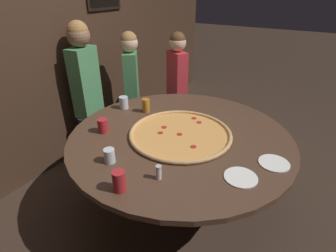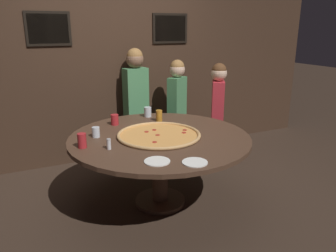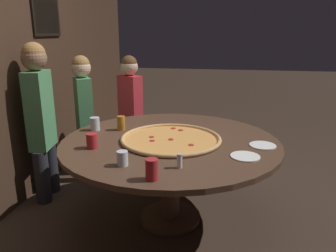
# 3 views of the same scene
# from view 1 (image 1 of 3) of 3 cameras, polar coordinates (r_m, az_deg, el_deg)

# --- Properties ---
(ground_plane) EXTENTS (24.00, 24.00, 0.00)m
(ground_plane) POSITION_cam_1_polar(r_m,az_deg,el_deg) (2.57, 2.29, -16.16)
(ground_plane) COLOR #38281E
(back_wall) EXTENTS (6.40, 0.08, 2.60)m
(back_wall) POSITION_cam_1_polar(r_m,az_deg,el_deg) (2.91, -24.85, 16.00)
(back_wall) COLOR #3D281C
(back_wall) RESTS_ON ground_plane
(dining_table) EXTENTS (1.79, 1.79, 0.74)m
(dining_table) POSITION_cam_1_polar(r_m,az_deg,el_deg) (2.18, 2.60, -4.29)
(dining_table) COLOR #4C3323
(dining_table) RESTS_ON ground_plane
(giant_pizza) EXTENTS (0.83, 0.83, 0.03)m
(giant_pizza) POSITION_cam_1_polar(r_m,az_deg,el_deg) (2.10, 2.70, -1.64)
(giant_pizza) COLOR #E0994C
(giant_pizza) RESTS_ON dining_table
(drink_cup_near_right) EXTENTS (0.07, 0.07, 0.13)m
(drink_cup_near_right) POSITION_cam_1_polar(r_m,az_deg,el_deg) (2.48, -4.83, 4.48)
(drink_cup_near_right) COLOR #BC7A23
(drink_cup_near_right) RESTS_ON dining_table
(drink_cup_by_shaker) EXTENTS (0.09, 0.09, 0.12)m
(drink_cup_by_shaker) POSITION_cam_1_polar(r_m,az_deg,el_deg) (2.58, -9.62, 5.05)
(drink_cup_by_shaker) COLOR silver
(drink_cup_by_shaker) RESTS_ON dining_table
(drink_cup_near_left) EXTENTS (0.08, 0.08, 0.13)m
(drink_cup_near_left) POSITION_cam_1_polar(r_m,az_deg,el_deg) (1.57, -10.59, -11.69)
(drink_cup_near_left) COLOR #B22328
(drink_cup_near_left) RESTS_ON dining_table
(drink_cup_far_right) EXTENTS (0.08, 0.08, 0.12)m
(drink_cup_far_right) POSITION_cam_1_polar(r_m,az_deg,el_deg) (2.19, -13.97, 0.08)
(drink_cup_far_right) COLOR #B22328
(drink_cup_far_right) RESTS_ON dining_table
(drink_cup_centre_back) EXTENTS (0.08, 0.08, 0.10)m
(drink_cup_centre_back) POSITION_cam_1_polar(r_m,az_deg,el_deg) (1.82, -12.63, -6.34)
(drink_cup_centre_back) COLOR silver
(drink_cup_centre_back) RESTS_ON dining_table
(white_plate_right_side) EXTENTS (0.21, 0.21, 0.01)m
(white_plate_right_side) POSITION_cam_1_polar(r_m,az_deg,el_deg) (1.92, 22.07, -7.50)
(white_plate_right_side) COLOR white
(white_plate_right_side) RESTS_ON dining_table
(white_plate_near_front) EXTENTS (0.21, 0.21, 0.01)m
(white_plate_near_front) POSITION_cam_1_polar(r_m,az_deg,el_deg) (1.73, 15.54, -10.71)
(white_plate_near_front) COLOR white
(white_plate_near_front) RESTS_ON dining_table
(condiment_shaker) EXTENTS (0.04, 0.04, 0.10)m
(condiment_shaker) POSITION_cam_1_polar(r_m,az_deg,el_deg) (1.64, -2.05, -10.03)
(condiment_shaker) COLOR silver
(condiment_shaker) RESTS_ON dining_table
(diner_far_right) EXTENTS (0.28, 0.35, 1.34)m
(diner_far_right) POSITION_cam_1_polar(r_m,az_deg,el_deg) (3.30, 1.95, 9.88)
(diner_far_right) COLOR #232328
(diner_far_right) RESTS_ON ground_plane
(diner_side_right) EXTENTS (0.39, 0.23, 1.51)m
(diner_side_right) POSITION_cam_1_polar(r_m,az_deg,el_deg) (2.98, -17.42, 8.49)
(diner_side_right) COLOR #232328
(diner_side_right) RESTS_ON ground_plane
(diner_centre_back) EXTENTS (0.35, 0.29, 1.36)m
(diner_centre_back) POSITION_cam_1_polar(r_m,az_deg,el_deg) (3.21, -7.94, 9.35)
(diner_centre_back) COLOR #232328
(diner_centre_back) RESTS_ON ground_plane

